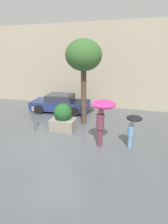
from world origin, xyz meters
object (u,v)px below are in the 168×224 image
(planter_box, at_px, (63,118))
(person_child, at_px, (133,124))
(person_adult, at_px, (103,111))
(parked_car_near, at_px, (61,103))
(street_tree, at_px, (84,57))
(parking_meter, at_px, (33,114))

(planter_box, relative_size, person_child, 0.99)
(person_adult, bearing_deg, parked_car_near, 83.06)
(planter_box, height_order, person_adult, person_adult)
(person_adult, relative_size, person_child, 1.39)
(person_adult, bearing_deg, person_child, -44.98)
(person_adult, relative_size, street_tree, 0.44)
(person_child, xyz_separation_m, street_tree, (-2.77, 2.16, 2.59))
(parked_car_near, xyz_separation_m, parking_meter, (0.06, -3.48, 0.36))
(street_tree, relative_size, parking_meter, 3.60)
(planter_box, distance_m, person_adult, 2.67)
(person_child, relative_size, parked_car_near, 0.35)
(person_adult, distance_m, person_child, 1.35)
(person_adult, distance_m, parked_car_near, 5.59)
(planter_box, relative_size, parked_car_near, 0.35)
(person_adult, height_order, parking_meter, person_adult)
(planter_box, distance_m, street_tree, 3.34)
(person_child, bearing_deg, parked_car_near, 124.55)
(planter_box, bearing_deg, person_adult, -25.04)
(planter_box, xyz_separation_m, parked_car_near, (-1.48, 2.96, -0.10))
(parked_car_near, relative_size, parking_meter, 3.24)
(person_child, relative_size, street_tree, 0.31)
(planter_box, xyz_separation_m, street_tree, (0.75, 1.21, 3.02))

